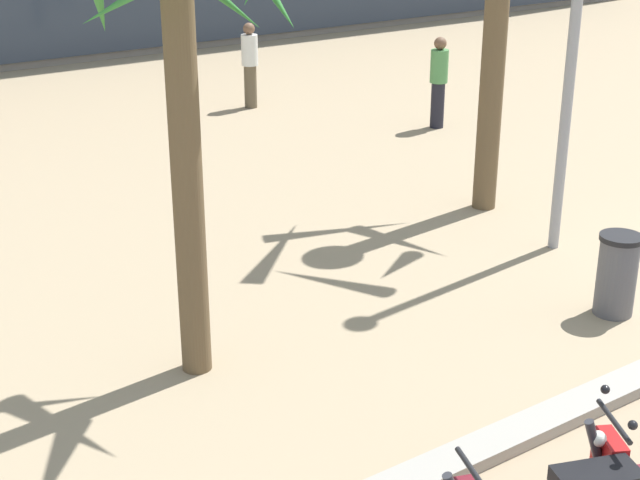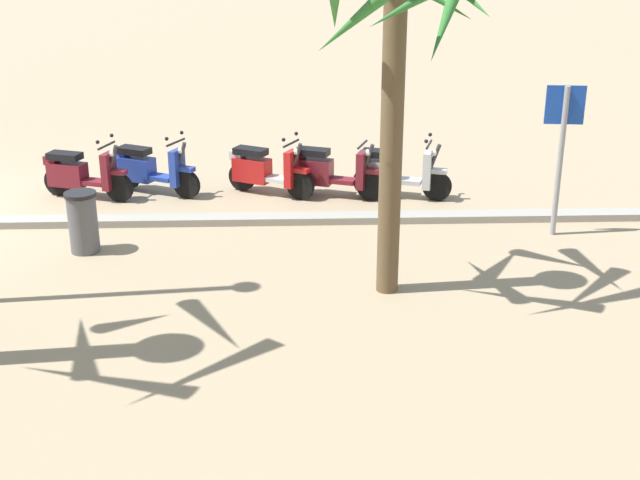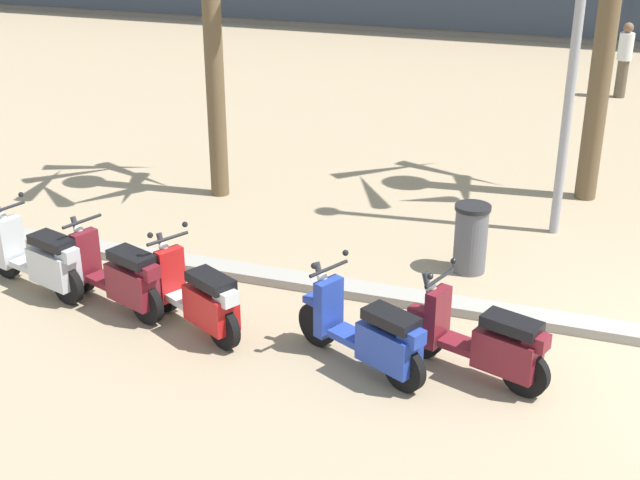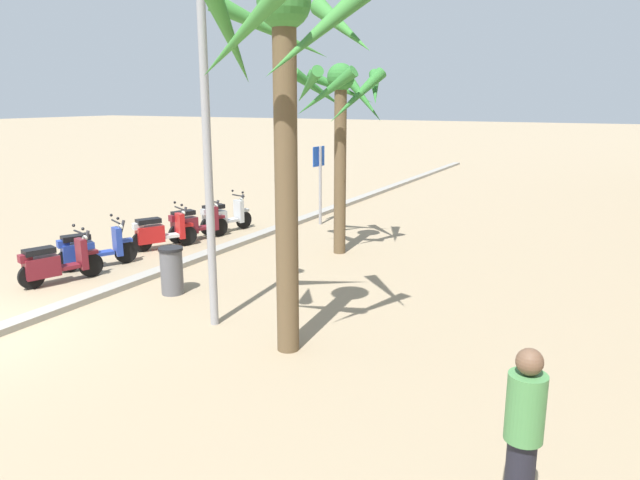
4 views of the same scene
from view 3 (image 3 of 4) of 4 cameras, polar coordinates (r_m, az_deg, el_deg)
scooter_silver_lead_nearest at (r=11.44m, az=-18.07°, el=-1.27°), size 1.75×0.78×1.17m
scooter_maroon_mid_front at (r=10.73m, az=-13.24°, el=-2.37°), size 1.75×0.86×1.04m
scooter_red_mid_centre at (r=10.06m, az=-8.11°, el=-3.82°), size 1.58×0.94×1.17m
scooter_blue_tail_end at (r=9.23m, az=3.27°, el=-6.29°), size 1.67×0.95×1.17m
scooter_maroon_mid_rear at (r=9.25m, az=10.85°, el=-6.67°), size 1.70×0.81×1.17m
pedestrian_window_shopping at (r=21.66m, az=19.55°, el=11.31°), size 0.34×0.34×1.75m
litter_bin at (r=11.63m, az=9.98°, el=0.15°), size 0.48×0.48×0.95m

